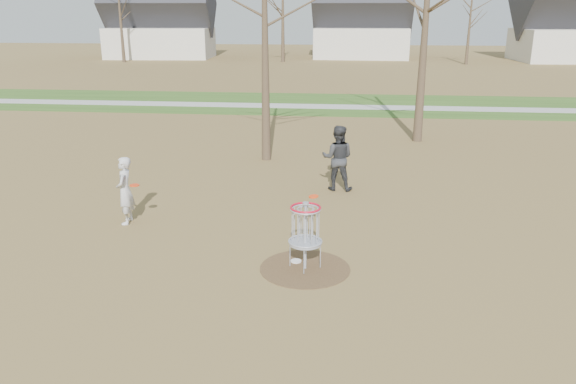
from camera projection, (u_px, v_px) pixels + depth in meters
The scene contains 11 objects.
ground at pixel (305, 269), 11.12m from camera, with size 160.00×160.00×0.00m, color brown.
green_band at pixel (335, 104), 31.00m from camera, with size 160.00×8.00×0.01m, color #2D5119.
footpath at pixel (334, 107), 30.05m from camera, with size 160.00×1.50×0.01m, color #9E9E99.
dirt_circle at pixel (305, 268), 11.12m from camera, with size 1.80×1.80×0.01m, color #47331E.
player_standing at pixel (125, 191), 13.29m from camera, with size 0.59×0.39×1.63m, color silver.
player_throwing at pixel (338, 158), 15.81m from camera, with size 0.90×0.70×1.86m, color #2E2F32.
disc_grounded at pixel (296, 261), 11.41m from camera, with size 0.22×0.22×0.02m, color white.
discs_in_play at pixel (227, 191), 12.72m from camera, with size 4.38×0.31×0.13m.
disc_golf_basket at pixel (305, 226), 10.84m from camera, with size 0.64×0.64×1.35m.
bare_trees at pixel (365, 5), 43.18m from camera, with size 52.62×44.98×9.00m.
houses_row at pixel (385, 25), 59.35m from camera, with size 56.51×10.01×7.26m.
Camera 1 is at (0.74, -10.10, 4.85)m, focal length 35.00 mm.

